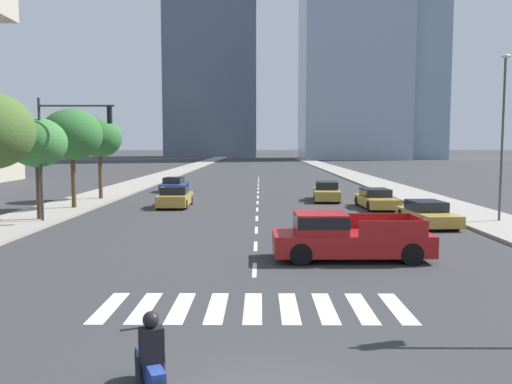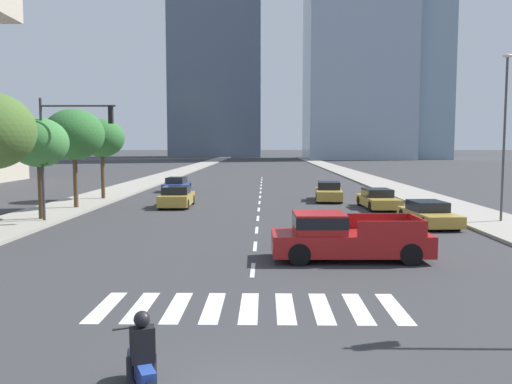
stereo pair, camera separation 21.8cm
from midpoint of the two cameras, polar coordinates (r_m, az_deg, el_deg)
name	(u,v)px [view 2 (the right image)]	position (r m, az deg, el deg)	size (l,w,h in m)	color
sidewalk_east	(431,201)	(39.60, 18.56, -0.90)	(4.00, 260.00, 0.15)	gray
sidewalk_west	(90,200)	(39.78, -17.38, -0.84)	(4.00, 260.00, 0.15)	gray
crosswalk_near	(249,308)	(13.44, -0.28, -12.39)	(7.65, 2.54, 0.01)	silver
lane_divider_center	(260,197)	(41.01, 0.59, -0.53)	(0.14, 50.00, 0.01)	silver
motorcycle_lead	(142,366)	(8.89, -11.51, -17.91)	(1.09, 1.98, 1.49)	black
pickup_truck	(342,237)	(18.88, 9.65, -4.81)	(5.54, 2.18, 1.67)	maroon
sedan_gold_0	(329,192)	(38.66, 8.02, 0.00)	(2.21, 4.89, 1.36)	#B28E38
sedan_gold_1	(378,199)	(34.57, 13.21, -0.78)	(2.04, 4.74, 1.24)	#B28E38
sedan_blue_2	(177,185)	(46.56, -8.42, 0.78)	(2.03, 4.32, 1.23)	navy
sedan_gold_3	(428,214)	(28.00, 18.35, -2.29)	(2.11, 4.73, 1.21)	#B28E38
sedan_gold_4	(177,197)	(34.80, -8.38, -0.57)	(1.95, 4.23, 1.36)	#B28E38
traffic_signal_far	(68,138)	(28.67, -19.45, 5.53)	(4.14, 0.28, 6.27)	#333335
street_lamp_east	(505,126)	(29.77, 25.48, 6.43)	(0.50, 0.24, 8.44)	#3F3F42
street_tree_second	(39,143)	(29.87, -22.22, 4.93)	(3.04, 3.04, 5.31)	#4C3823
street_tree_third	(74,135)	(34.67, -18.89, 5.89)	(3.69, 3.69, 6.11)	#4C3823
street_tree_fourth	(102,138)	(39.94, -16.17, 5.59)	(3.24, 3.24, 5.76)	#4C3823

